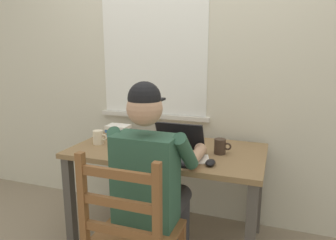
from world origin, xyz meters
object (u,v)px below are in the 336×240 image
object	(u,v)px
seated_person	(153,177)
coffee_mug_white	(98,137)
computer_mouse	(210,163)
book_stack_main	(118,130)
coffee_mug_dark	(147,140)
wooden_chair	(133,238)
laptop	(176,150)
desk	(168,161)
coffee_mug_spare	(220,146)

from	to	relation	value
seated_person	coffee_mug_white	size ratio (longest dim) A/B	10.95
computer_mouse	book_stack_main	distance (m)	0.95
computer_mouse	coffee_mug_dark	size ratio (longest dim) A/B	0.89
coffee_mug_dark	wooden_chair	bearing A→B (deg)	-72.29
laptop	desk	bearing A→B (deg)	125.55
coffee_mug_dark	computer_mouse	bearing A→B (deg)	-22.48
desk	laptop	distance (m)	0.24
laptop	coffee_mug_dark	bearing A→B (deg)	152.37
desk	book_stack_main	xyz separation A→B (m)	(-0.50, 0.18, 0.14)
seated_person	coffee_mug_dark	world-z (taller)	seated_person
seated_person	wooden_chair	xyz separation A→B (m)	(0.00, -0.28, -0.22)
laptop	computer_mouse	bearing A→B (deg)	-16.49
wooden_chair	laptop	xyz separation A→B (m)	(0.04, 0.57, 0.30)
coffee_mug_dark	book_stack_main	bearing A→B (deg)	150.00
seated_person	coffee_mug_dark	bearing A→B (deg)	117.88
wooden_chair	laptop	distance (m)	0.65
laptop	coffee_mug_spare	xyz separation A→B (m)	(0.26, 0.16, 0.00)
seated_person	coffee_mug_white	xyz separation A→B (m)	(-0.59, 0.37, 0.08)
seated_person	computer_mouse	distance (m)	0.36
coffee_mug_dark	coffee_mug_spare	distance (m)	0.53
laptop	computer_mouse	distance (m)	0.26
book_stack_main	desk	bearing A→B (deg)	-19.99
coffee_mug_dark	coffee_mug_white	bearing A→B (deg)	-171.53
seated_person	coffee_mug_dark	distance (m)	0.49
wooden_chair	coffee_mug_spare	xyz separation A→B (m)	(0.30, 0.73, 0.30)
coffee_mug_white	seated_person	bearing A→B (deg)	-32.07
wooden_chair	coffee_mug_spare	bearing A→B (deg)	67.38
coffee_mug_white	coffee_mug_dark	size ratio (longest dim) A/B	1.01
desk	coffee_mug_dark	world-z (taller)	coffee_mug_dark
laptop	coffee_mug_white	distance (m)	0.64
wooden_chair	computer_mouse	bearing A→B (deg)	59.74
wooden_chair	book_stack_main	bearing A→B (deg)	122.04
wooden_chair	coffee_mug_white	bearing A→B (deg)	132.31
coffee_mug_white	desk	bearing A→B (deg)	7.71
computer_mouse	coffee_mug_dark	xyz separation A→B (m)	(-0.51, 0.21, 0.03)
wooden_chair	computer_mouse	distance (m)	0.63
coffee_mug_white	wooden_chair	bearing A→B (deg)	-47.69
desk	laptop	xyz separation A→B (m)	(0.11, -0.16, 0.15)
wooden_chair	coffee_mug_dark	bearing A→B (deg)	107.71
computer_mouse	book_stack_main	size ratio (longest dim) A/B	0.55
wooden_chair	coffee_mug_spare	size ratio (longest dim) A/B	8.09
laptop	book_stack_main	bearing A→B (deg)	151.03
desk	coffee_mug_white	world-z (taller)	coffee_mug_white
desk	coffee_mug_white	xyz separation A→B (m)	(-0.52, -0.07, 0.15)
seated_person	computer_mouse	bearing A→B (deg)	36.58
coffee_mug_dark	seated_person	bearing A→B (deg)	-62.12
laptop	book_stack_main	size ratio (longest dim) A/B	1.83
desk	coffee_mug_white	size ratio (longest dim) A/B	11.87
coffee_mug_white	laptop	bearing A→B (deg)	-7.60
laptop	coffee_mug_dark	distance (m)	0.30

